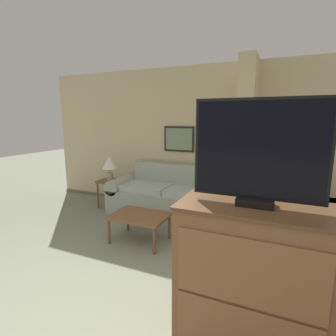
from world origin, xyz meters
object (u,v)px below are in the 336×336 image
object	(u,v)px
table_lamp	(110,164)
tv_dresser	(250,281)
tv	(258,153)
bed	(322,236)
coffee_table	(140,218)
couch	(170,197)

from	to	relation	value
table_lamp	tv_dresser	size ratio (longest dim) A/B	0.41
tv	bed	bearing A→B (deg)	69.09
table_lamp	tv_dresser	world-z (taller)	tv_dresser
coffee_table	bed	size ratio (longest dim) A/B	0.40
coffee_table	tv	world-z (taller)	tv
tv_dresser	coffee_table	bearing A→B (deg)	142.78
couch	coffee_table	size ratio (longest dim) A/B	2.82
tv	bed	distance (m)	2.23
tv_dresser	tv	xyz separation A→B (m)	(-0.00, 0.00, 0.91)
table_lamp	bed	size ratio (longest dim) A/B	0.24
couch	bed	world-z (taller)	couch
coffee_table	tv_dresser	size ratio (longest dim) A/B	0.69
tv_dresser	tv	distance (m)	0.91
couch	coffee_table	xyz separation A→B (m)	(0.02, -1.13, 0.02)
couch	tv	xyz separation A→B (m)	(1.61, -2.34, 1.15)
couch	bed	bearing A→B (deg)	-14.39
bed	couch	bearing A→B (deg)	165.61
couch	tv	world-z (taller)	tv
couch	tv_dresser	xyz separation A→B (m)	(1.61, -2.34, 0.24)
couch	table_lamp	distance (m)	1.33
tv	coffee_table	bearing A→B (deg)	142.80
table_lamp	bed	xyz separation A→B (m)	(3.50, -0.51, -0.58)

